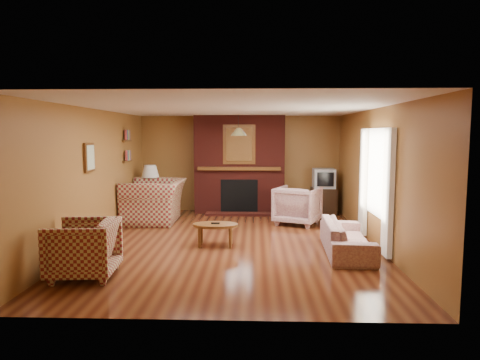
{
  "coord_description": "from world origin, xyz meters",
  "views": [
    {
      "loc": [
        0.39,
        -7.55,
        1.96
      ],
      "look_at": [
        0.1,
        0.6,
        1.07
      ],
      "focal_mm": 32.0,
      "sensor_mm": 36.0,
      "label": 1
    }
  ],
  "objects_px": {
    "floral_armchair": "(298,205)",
    "crt_tv": "(324,178)",
    "coffee_table": "(215,227)",
    "plaid_armchair": "(83,249)",
    "tv_stand": "(323,201)",
    "floral_sofa": "(347,237)",
    "fireplace": "(240,165)",
    "side_table": "(151,205)",
    "plaid_loveseat": "(155,201)",
    "table_lamp": "(150,178)"
  },
  "relations": [
    {
      "from": "plaid_loveseat",
      "to": "floral_sofa",
      "type": "xyz_separation_m",
      "value": [
        3.75,
        -2.39,
        -0.21
      ]
    },
    {
      "from": "plaid_loveseat",
      "to": "side_table",
      "type": "bearing_deg",
      "value": -160.49
    },
    {
      "from": "table_lamp",
      "to": "tv_stand",
      "type": "relative_size",
      "value": 1.05
    },
    {
      "from": "plaid_loveseat",
      "to": "plaid_armchair",
      "type": "height_order",
      "value": "plaid_loveseat"
    },
    {
      "from": "fireplace",
      "to": "tv_stand",
      "type": "distance_m",
      "value": 2.23
    },
    {
      "from": "coffee_table",
      "to": "floral_sofa",
      "type": "bearing_deg",
      "value": -9.37
    },
    {
      "from": "fireplace",
      "to": "coffee_table",
      "type": "relative_size",
      "value": 3.02
    },
    {
      "from": "fireplace",
      "to": "coffee_table",
      "type": "bearing_deg",
      "value": -95.35
    },
    {
      "from": "coffee_table",
      "to": "floral_armchair",
      "type": "bearing_deg",
      "value": 49.38
    },
    {
      "from": "plaid_armchair",
      "to": "crt_tv",
      "type": "relative_size",
      "value": 1.71
    },
    {
      "from": "side_table",
      "to": "table_lamp",
      "type": "height_order",
      "value": "table_lamp"
    },
    {
      "from": "floral_armchair",
      "to": "crt_tv",
      "type": "height_order",
      "value": "crt_tv"
    },
    {
      "from": "plaid_armchair",
      "to": "side_table",
      "type": "distance_m",
      "value": 4.41
    },
    {
      "from": "fireplace",
      "to": "plaid_loveseat",
      "type": "relative_size",
      "value": 1.67
    },
    {
      "from": "plaid_loveseat",
      "to": "plaid_armchair",
      "type": "xyz_separation_m",
      "value": [
        -0.1,
        -3.73,
        -0.07
      ]
    },
    {
      "from": "floral_sofa",
      "to": "crt_tv",
      "type": "relative_size",
      "value": 3.49
    },
    {
      "from": "plaid_armchair",
      "to": "table_lamp",
      "type": "relative_size",
      "value": 1.28
    },
    {
      "from": "plaid_armchair",
      "to": "tv_stand",
      "type": "height_order",
      "value": "plaid_armchair"
    },
    {
      "from": "fireplace",
      "to": "floral_sofa",
      "type": "bearing_deg",
      "value": -62.14
    },
    {
      "from": "side_table",
      "to": "crt_tv",
      "type": "height_order",
      "value": "crt_tv"
    },
    {
      "from": "crt_tv",
      "to": "plaid_armchair",
      "type": "bearing_deg",
      "value": -130.11
    },
    {
      "from": "plaid_armchair",
      "to": "crt_tv",
      "type": "height_order",
      "value": "crt_tv"
    },
    {
      "from": "floral_armchair",
      "to": "table_lamp",
      "type": "xyz_separation_m",
      "value": [
        -3.41,
        0.81,
        0.51
      ]
    },
    {
      "from": "plaid_armchair",
      "to": "crt_tv",
      "type": "xyz_separation_m",
      "value": [
        4.0,
        4.75,
        0.49
      ]
    },
    {
      "from": "floral_sofa",
      "to": "floral_armchair",
      "type": "height_order",
      "value": "floral_armchair"
    },
    {
      "from": "fireplace",
      "to": "plaid_loveseat",
      "type": "xyz_separation_m",
      "value": [
        -1.85,
        -1.2,
        -0.72
      ]
    },
    {
      "from": "fireplace",
      "to": "floral_sofa",
      "type": "height_order",
      "value": "fireplace"
    },
    {
      "from": "coffee_table",
      "to": "tv_stand",
      "type": "bearing_deg",
      "value": 52.32
    },
    {
      "from": "side_table",
      "to": "plaid_armchair",
      "type": "bearing_deg",
      "value": -88.05
    },
    {
      "from": "floral_sofa",
      "to": "crt_tv",
      "type": "bearing_deg",
      "value": 0.65
    },
    {
      "from": "plaid_armchair",
      "to": "tv_stand",
      "type": "distance_m",
      "value": 6.21
    },
    {
      "from": "floral_armchair",
      "to": "coffee_table",
      "type": "bearing_deg",
      "value": 73.41
    },
    {
      "from": "fireplace",
      "to": "side_table",
      "type": "height_order",
      "value": "fireplace"
    },
    {
      "from": "plaid_armchair",
      "to": "tv_stand",
      "type": "bearing_deg",
      "value": 135.53
    },
    {
      "from": "floral_sofa",
      "to": "crt_tv",
      "type": "xyz_separation_m",
      "value": [
        0.15,
        3.4,
        0.62
      ]
    },
    {
      "from": "plaid_armchair",
      "to": "floral_sofa",
      "type": "xyz_separation_m",
      "value": [
        3.85,
        1.34,
        -0.14
      ]
    },
    {
      "from": "fireplace",
      "to": "floral_armchair",
      "type": "bearing_deg",
      "value": -45.77
    },
    {
      "from": "tv_stand",
      "to": "crt_tv",
      "type": "xyz_separation_m",
      "value": [
        0.0,
        -0.01,
        0.56
      ]
    },
    {
      "from": "fireplace",
      "to": "crt_tv",
      "type": "bearing_deg",
      "value": -5.3
    },
    {
      "from": "plaid_armchair",
      "to": "floral_armchair",
      "type": "distance_m",
      "value": 4.85
    },
    {
      "from": "floral_sofa",
      "to": "fireplace",
      "type": "bearing_deg",
      "value": 31.03
    },
    {
      "from": "coffee_table",
      "to": "crt_tv",
      "type": "xyz_separation_m",
      "value": [
        2.35,
        3.04,
        0.55
      ]
    },
    {
      "from": "floral_armchair",
      "to": "side_table",
      "type": "height_order",
      "value": "floral_armchair"
    },
    {
      "from": "plaid_armchair",
      "to": "side_table",
      "type": "bearing_deg",
      "value": 177.56
    },
    {
      "from": "fireplace",
      "to": "plaid_armchair",
      "type": "xyz_separation_m",
      "value": [
        -1.95,
        -4.94,
        -0.79
      ]
    },
    {
      "from": "floral_sofa",
      "to": "coffee_table",
      "type": "relative_size",
      "value": 2.24
    },
    {
      "from": "plaid_loveseat",
      "to": "crt_tv",
      "type": "height_order",
      "value": "crt_tv"
    },
    {
      "from": "plaid_loveseat",
      "to": "table_lamp",
      "type": "bearing_deg",
      "value": -160.49
    },
    {
      "from": "fireplace",
      "to": "floral_armchair",
      "type": "xyz_separation_m",
      "value": [
        1.31,
        -1.35,
        -0.77
      ]
    },
    {
      "from": "floral_sofa",
      "to": "plaid_armchair",
      "type": "bearing_deg",
      "value": 112.42
    }
  ]
}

